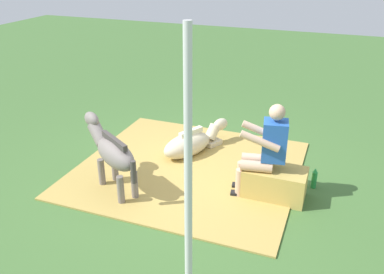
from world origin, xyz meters
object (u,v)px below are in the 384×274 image
Objects in this scene: pony_lying at (192,143)px; soda_bottle at (314,178)px; person_seated at (265,148)px; hay_bale at (275,183)px; pony_standing at (112,152)px; tent_pole_left at (188,201)px.

pony_lying is 4.38× the size of soda_bottle.
person_seated is 0.98× the size of pony_lying.
person_seated reaches higher than pony_lying.
hay_bale is at bearing 40.58° from soda_bottle.
pony_standing is (2.04, 0.59, 0.36)m from hay_bale.
person_seated is 1.59m from pony_lying.
pony_standing reaches higher than soda_bottle.
soda_bottle is at bearing 169.33° from pony_lying.
soda_bottle is at bearing -146.07° from person_seated.
soda_bottle is (-0.63, -0.42, -0.55)m from person_seated.
pony_standing is 2.73m from soda_bottle.
tent_pole_left reaches higher than soda_bottle.
tent_pole_left is (-1.75, 1.74, 0.74)m from pony_standing.
soda_bottle is 3.07m from tent_pole_left.
tent_pole_left is at bearing 86.65° from person_seated.
hay_bale is 0.67× the size of pony_standing.
pony_lying is at bearing -113.70° from pony_standing.
person_seated is 1.98m from pony_standing.
pony_standing is at bearing -44.89° from tent_pole_left.
pony_standing reaches higher than hay_bale.
soda_bottle is at bearing -139.42° from hay_bale.
person_seated is 4.27× the size of soda_bottle.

